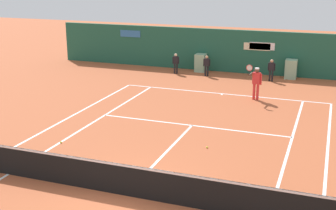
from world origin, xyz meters
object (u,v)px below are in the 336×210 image
object	(u,v)px
ball_kid_centre_post	(176,62)
ball_kid_right_post	(207,64)
player_on_baseline	(256,81)
ball_kid_left_post	(271,69)
tennis_ball_near_service_line	(207,147)
tennis_ball_by_sideline	(61,142)

from	to	relation	value
ball_kid_centre_post	ball_kid_right_post	world-z (taller)	ball_kid_centre_post
player_on_baseline	ball_kid_centre_post	bearing A→B (deg)	-30.19
ball_kid_left_post	ball_kid_right_post	bearing A→B (deg)	-1.50
ball_kid_left_post	player_on_baseline	bearing A→B (deg)	86.12
ball_kid_centre_post	tennis_ball_near_service_line	distance (m)	12.23
tennis_ball_by_sideline	ball_kid_left_post	bearing A→B (deg)	64.79
player_on_baseline	ball_kid_left_post	world-z (taller)	player_on_baseline
player_on_baseline	tennis_ball_by_sideline	bearing A→B (deg)	62.09
player_on_baseline	tennis_ball_by_sideline	world-z (taller)	player_on_baseline
player_on_baseline	tennis_ball_near_service_line	bearing A→B (deg)	92.23
ball_kid_left_post	tennis_ball_by_sideline	world-z (taller)	ball_kid_left_post
ball_kid_right_post	tennis_ball_near_service_line	xyz separation A→B (m)	(3.11, -11.11, -0.69)
ball_kid_right_post	player_on_baseline	bearing A→B (deg)	126.42
ball_kid_centre_post	ball_kid_right_post	bearing A→B (deg)	171.26
player_on_baseline	ball_kid_left_post	size ratio (longest dim) A/B	1.44
ball_kid_right_post	ball_kid_left_post	world-z (taller)	ball_kid_left_post
player_on_baseline	ball_kid_right_post	world-z (taller)	player_on_baseline
tennis_ball_by_sideline	ball_kid_right_post	bearing A→B (deg)	80.61
ball_kid_right_post	ball_kid_left_post	xyz separation A→B (m)	(3.81, -0.00, 0.01)
tennis_ball_near_service_line	ball_kid_centre_post	bearing A→B (deg)	114.54
ball_kid_left_post	tennis_ball_near_service_line	distance (m)	11.15
ball_kid_left_post	tennis_ball_by_sideline	distance (m)	13.82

